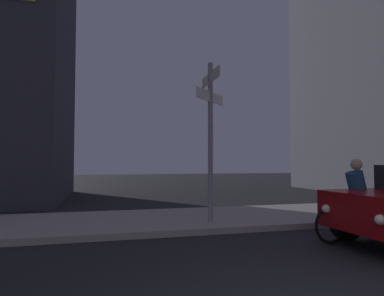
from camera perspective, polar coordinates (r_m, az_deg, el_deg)
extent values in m
cube|color=#9E9991|center=(8.70, -0.05, -12.21)|extent=(40.00, 3.16, 0.14)
cylinder|color=gray|center=(7.82, 3.22, 1.09)|extent=(0.12, 0.12, 3.77)
cube|color=beige|center=(8.06, 3.19, 12.06)|extent=(0.03, 1.32, 0.24)
cube|color=white|center=(7.95, 3.20, 8.85)|extent=(0.97, 0.97, 0.24)
cylinder|color=black|center=(7.38, 25.10, -11.77)|extent=(0.65, 0.24, 0.64)
sphere|color=#F9EFCC|center=(5.79, 29.77, -10.72)|extent=(0.16, 0.16, 0.16)
sphere|color=#F9EFCC|center=(6.68, 22.20, -9.71)|extent=(0.16, 0.16, 0.16)
torus|color=black|center=(6.90, 22.85, -12.15)|extent=(0.72, 0.11, 0.72)
torus|color=black|center=(7.67, 29.11, -11.03)|extent=(0.72, 0.11, 0.72)
cylinder|color=black|center=(7.24, 26.12, -9.63)|extent=(1.00, 0.12, 0.04)
cylinder|color=navy|center=(7.26, 26.61, -5.83)|extent=(0.47, 0.35, 0.61)
sphere|color=tan|center=(7.25, 26.55, -2.55)|extent=(0.22, 0.22, 0.22)
cylinder|color=black|center=(7.22, 26.92, -9.88)|extent=(0.35, 0.15, 0.55)
cylinder|color=black|center=(7.34, 25.90, -9.76)|extent=(0.35, 0.15, 0.55)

